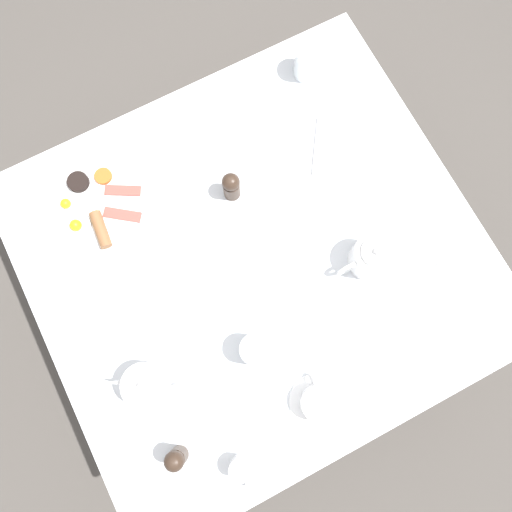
{
  "coord_description": "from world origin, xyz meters",
  "views": [
    {
      "loc": [
        0.24,
        -0.12,
        1.98
      ],
      "look_at": [
        0.0,
        0.0,
        0.74
      ],
      "focal_mm": 35.0,
      "sensor_mm": 36.0,
      "label": 1
    }
  ],
  "objects": [
    {
      "name": "ground_plane",
      "position": [
        0.0,
        0.0,
        0.0
      ],
      "size": [
        8.0,
        8.0,
        0.0
      ],
      "primitive_type": "plane",
      "color": "#4C4742"
    },
    {
      "name": "table",
      "position": [
        0.0,
        0.0,
        0.66
      ],
      "size": [
        1.05,
        1.13,
        0.72
      ],
      "color": "silver",
      "rests_on": "ground_plane"
    },
    {
      "name": "breakfast_plate",
      "position": [
        -0.32,
        -0.31,
        0.73
      ],
      "size": [
        0.29,
        0.29,
        0.04
      ],
      "color": "white",
      "rests_on": "table"
    },
    {
      "name": "teapot_near",
      "position": [
        0.16,
        -0.37,
        0.77
      ],
      "size": [
        0.11,
        0.17,
        0.12
      ],
      "rotation": [
        0.0,
        0.0,
        4.16
      ],
      "color": "white",
      "rests_on": "table"
    },
    {
      "name": "teapot_far",
      "position": [
        0.14,
        0.25,
        0.77
      ],
      "size": [
        0.1,
        0.19,
        0.12
      ],
      "rotation": [
        0.0,
        0.0,
        1.54
      ],
      "color": "white",
      "rests_on": "table"
    },
    {
      "name": "teacup_with_saucer_left",
      "position": [
        0.39,
        -0.03,
        0.75
      ],
      "size": [
        0.14,
        0.14,
        0.07
      ],
      "color": "white",
      "rests_on": "table"
    },
    {
      "name": "water_glass_tall",
      "position": [
        0.21,
        -0.11,
        0.77
      ],
      "size": [
        0.07,
        0.07,
        0.1
      ],
      "color": "white",
      "rests_on": "table"
    },
    {
      "name": "water_glass_short",
      "position": [
        -0.41,
        0.37,
        0.77
      ],
      "size": [
        0.07,
        0.07,
        0.1
      ],
      "color": "white",
      "rests_on": "table"
    },
    {
      "name": "creamer_jug",
      "position": [
        0.43,
        -0.26,
        0.75
      ],
      "size": [
        0.08,
        0.05,
        0.06
      ],
      "color": "white",
      "rests_on": "table"
    },
    {
      "name": "pepper_grinder",
      "position": [
        0.34,
        -0.38,
        0.78
      ],
      "size": [
        0.05,
        0.05,
        0.11
      ],
      "color": "#38281E",
      "rests_on": "table"
    },
    {
      "name": "salt_grinder",
      "position": [
        -0.18,
        0.02,
        0.78
      ],
      "size": [
        0.05,
        0.05,
        0.11
      ],
      "color": "#38281E",
      "rests_on": "table"
    },
    {
      "name": "napkin_folded",
      "position": [
        -0.17,
        0.33,
        0.73
      ],
      "size": [
        0.2,
        0.19,
        0.01
      ],
      "rotation": [
        0.0,
        0.0,
        5.69
      ],
      "color": "white",
      "rests_on": "table"
    },
    {
      "name": "fork_by_plate",
      "position": [
        0.22,
        0.46,
        0.72
      ],
      "size": [
        0.06,
        0.17,
        0.0
      ],
      "rotation": [
        0.0,
        0.0,
        3.4
      ],
      "color": "silver",
      "rests_on": "table"
    },
    {
      "name": "knife_by_plate",
      "position": [
        -0.11,
        -0.11,
        0.72
      ],
      "size": [
        0.04,
        0.22,
        0.0
      ],
      "rotation": [
        0.0,
        0.0,
        3.26
      ],
      "color": "silver",
      "rests_on": "table"
    },
    {
      "name": "spoon_for_tea",
      "position": [
        0.24,
        0.06,
        0.72
      ],
      "size": [
        0.08,
        0.15,
        0.0
      ],
      "rotation": [
        0.0,
        0.0,
        5.87
      ],
      "color": "silver",
      "rests_on": "table"
    }
  ]
}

